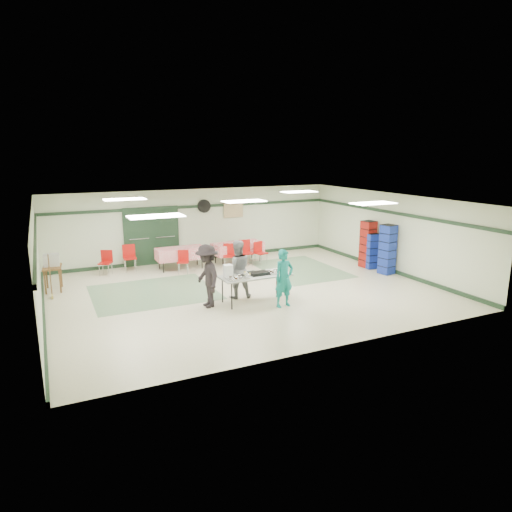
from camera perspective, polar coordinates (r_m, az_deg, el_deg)
name	(u,v)px	position (r m, az deg, el deg)	size (l,w,h in m)	color
floor	(245,291)	(13.68, -1.44, -4.36)	(11.00, 11.00, 0.00)	beige
ceiling	(244,200)	(13.13, -1.51, 6.95)	(11.00, 11.00, 0.00)	white
wall_back	(196,225)	(17.49, -7.45, 3.90)	(11.00, 11.00, 0.00)	beige
wall_front	(333,287)	(9.52, 9.54, -3.86)	(11.00, 11.00, 0.00)	beige
wall_left	(37,266)	(12.27, -25.70, -1.18)	(9.00, 9.00, 0.00)	beige
wall_right	(391,233)	(16.31, 16.51, 2.81)	(9.00, 9.00, 0.00)	beige
trim_back	(196,206)	(17.37, -7.49, 6.16)	(11.00, 0.06, 0.10)	#1B3220
baseboard_back	(198,258)	(17.71, -7.30, -0.24)	(11.00, 0.06, 0.12)	#1B3220
trim_left	(35,238)	(12.13, -25.88, 2.04)	(9.00, 0.06, 0.10)	#1B3220
baseboard_left	(44,316)	(12.62, -24.99, -6.86)	(9.00, 0.06, 0.12)	#1B3220
trim_right	(392,212)	(16.19, 16.59, 5.25)	(9.00, 0.06, 0.10)	#1B3220
baseboard_right	(388,269)	(16.56, 16.15, -1.59)	(9.00, 0.06, 0.12)	#1B3220
green_patch_a	(154,292)	(13.86, -12.67, -4.45)	(3.50, 3.00, 0.01)	gray
green_patch_b	(300,269)	(16.20, 5.49, -1.65)	(2.50, 3.50, 0.01)	gray
double_door_left	(139,237)	(16.95, -14.45, 2.28)	(0.90, 0.06, 2.10)	gray
double_door_right	(165,235)	(17.15, -11.34, 2.55)	(0.90, 0.06, 2.10)	gray
door_frame	(152,236)	(17.02, -12.89, 2.41)	(2.00, 0.03, 2.15)	#1B3220
wall_fan	(204,206)	(17.43, -6.51, 6.22)	(0.50, 0.50, 0.10)	black
scroll_banner	(233,210)	(17.87, -2.84, 5.80)	(0.80, 0.02, 0.60)	tan
serving_table	(255,276)	(12.54, -0.08, -2.55)	(1.99, 0.85, 0.76)	#B5B5B0
sheet_tray_right	(276,272)	(12.78, 2.52, -2.02)	(0.54, 0.41, 0.02)	silver
sheet_tray_mid	(248,274)	(12.57, -0.98, -2.28)	(0.56, 0.43, 0.02)	silver
sheet_tray_left	(237,278)	(12.17, -2.40, -2.79)	(0.58, 0.44, 0.02)	silver
baking_pan	(259,273)	(12.54, 0.39, -2.17)	(0.51, 0.32, 0.08)	black
foam_box_stack	(228,271)	(12.24, -3.52, -1.92)	(0.22, 0.20, 0.35)	white
volunteer_teal	(284,278)	(12.15, 3.51, -2.79)	(0.57, 0.37, 1.56)	#138581
volunteer_grey	(237,269)	(12.86, -2.39, -1.66)	(0.81, 0.63, 1.66)	gray
volunteer_dark	(207,276)	(12.15, -6.12, -2.51)	(1.10, 0.63, 1.70)	black
dining_table_a	(238,248)	(17.00, -2.29, 1.06)	(1.94, 1.00, 0.77)	red
dining_table_b	(180,253)	(16.29, -9.42, 0.37)	(1.67, 0.75, 0.77)	red
chair_a	(245,250)	(16.52, -1.35, 0.75)	(0.48, 0.48, 0.94)	#AD110D
chair_b	(229,253)	(16.28, -3.39, 0.36)	(0.52, 0.52, 0.86)	#AD110D
chair_c	(260,251)	(16.76, 0.44, 0.69)	(0.47, 0.47, 0.84)	#AD110D
chair_d	(183,259)	(15.75, -9.09, -0.40)	(0.48, 0.48, 0.78)	#AD110D
chair_loose_a	(129,255)	(16.41, -15.55, 0.13)	(0.45, 0.45, 0.92)	#AD110D
chair_loose_b	(106,260)	(16.10, -18.24, -0.48)	(0.53, 0.53, 0.84)	#AD110D
crate_stack_blue_a	(387,250)	(15.97, 16.11, 0.78)	(0.43, 0.43, 1.69)	navy
crate_stack_red	(368,244)	(16.74, 13.80, 1.45)	(0.43, 0.43, 1.68)	maroon
crate_stack_blue_b	(371,251)	(16.63, 14.19, 0.63)	(0.39, 0.39, 1.27)	navy
printer_table	(52,270)	(14.84, -24.10, -1.64)	(0.57, 0.82, 0.74)	brown
office_printer	(51,260)	(14.87, -24.22, -0.45)	(0.44, 0.38, 0.35)	#B4B3AF
broom	(50,276)	(14.10, -24.35, -2.24)	(0.03, 0.03, 1.27)	brown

